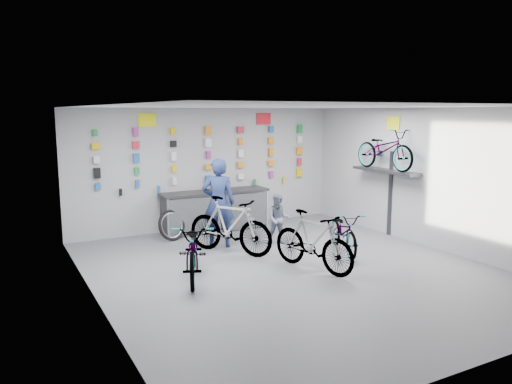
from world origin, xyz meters
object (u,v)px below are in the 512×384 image
counter (215,211)px  bike_right (344,232)px  customer (279,219)px  clerk (218,203)px  bike_left (194,250)px  bike_service (230,225)px  bike_center (313,241)px

counter → bike_right: counter is taller
counter → customer: bearing=-68.2°
counter → bike_right: bearing=-62.3°
clerk → customer: size_ratio=1.72×
counter → bike_left: 3.56m
bike_left → clerk: bearing=75.7°
bike_left → clerk: 2.16m
bike_right → bike_service: (-2.13, 1.04, 0.15)m
bike_right → clerk: bearing=163.0°
counter → customer: customer is taller
bike_center → clerk: (-0.86, 2.32, 0.41)m
bike_left → bike_service: 1.66m
counter → bike_service: bike_service is taller
bike_service → clerk: (0.01, 0.59, 0.38)m
bike_left → bike_center: bearing=5.5°
counter → clerk: clerk is taller
counter → bike_center: bearing=-84.8°
counter → bike_service: (-0.54, -1.98, 0.11)m
bike_left → bike_right: 3.36m
bike_service → bike_right: bearing=-58.9°
customer → counter: bearing=140.0°
customer → bike_right: bearing=-26.2°
bike_center → clerk: clerk is taller
counter → bike_left: (-1.77, -3.09, 0.03)m
bike_left → bike_service: bearing=63.9°
bike_right → customer: bearing=146.4°
counter → clerk: 1.56m
clerk → bike_service: bearing=113.4°
clerk → bike_right: bearing=166.9°
bike_right → counter: bearing=138.5°
clerk → bike_left: bearing=78.5°
counter → customer: size_ratio=2.40×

